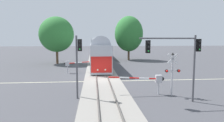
{
  "coord_description": "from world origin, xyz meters",
  "views": [
    {
      "loc": [
        -1.02,
        -24.28,
        5.17
      ],
      "look_at": [
        1.53,
        3.96,
        2.0
      ],
      "focal_mm": 32.88,
      "sensor_mm": 36.0,
      "label": 1
    }
  ],
  "objects_px": {
    "crossing_signal_mast": "(172,70)",
    "traffic_signal_median": "(78,57)",
    "oak_behind_train": "(57,34)",
    "elm_centre_background": "(129,34)",
    "commuter_train": "(97,47)",
    "traffic_signal_near_right": "(179,52)",
    "crossing_gate_far": "(72,63)",
    "crossing_gate_near": "(153,79)"
  },
  "relations": [
    {
      "from": "crossing_gate_far",
      "to": "oak_behind_train",
      "type": "distance_m",
      "value": 13.32
    },
    {
      "from": "commuter_train",
      "to": "crossing_gate_near",
      "type": "xyz_separation_m",
      "value": [
        4.41,
        -38.62,
        -1.31
      ]
    },
    {
      "from": "traffic_signal_median",
      "to": "crossing_gate_near",
      "type": "bearing_deg",
      "value": 6.01
    },
    {
      "from": "commuter_train",
      "to": "crossing_signal_mast",
      "type": "relative_size",
      "value": 16.21
    },
    {
      "from": "traffic_signal_median",
      "to": "crossing_signal_mast",
      "type": "bearing_deg",
      "value": 0.87
    },
    {
      "from": "oak_behind_train",
      "to": "crossing_gate_far",
      "type": "bearing_deg",
      "value": -70.48
    },
    {
      "from": "traffic_signal_near_right",
      "to": "elm_centre_background",
      "type": "distance_m",
      "value": 32.76
    },
    {
      "from": "elm_centre_background",
      "to": "crossing_gate_far",
      "type": "bearing_deg",
      "value": -123.06
    },
    {
      "from": "crossing_gate_near",
      "to": "crossing_signal_mast",
      "type": "distance_m",
      "value": 1.92
    },
    {
      "from": "crossing_signal_mast",
      "to": "crossing_gate_near",
      "type": "bearing_deg",
      "value": 159.32
    },
    {
      "from": "oak_behind_train",
      "to": "elm_centre_background",
      "type": "relative_size",
      "value": 0.92
    },
    {
      "from": "traffic_signal_median",
      "to": "traffic_signal_near_right",
      "type": "relative_size",
      "value": 1.0
    },
    {
      "from": "commuter_train",
      "to": "crossing_gate_far",
      "type": "relative_size",
      "value": 10.58
    },
    {
      "from": "crossing_gate_far",
      "to": "commuter_train",
      "type": "bearing_deg",
      "value": 80.81
    },
    {
      "from": "commuter_train",
      "to": "oak_behind_train",
      "type": "distance_m",
      "value": 16.91
    },
    {
      "from": "crossing_signal_mast",
      "to": "traffic_signal_median",
      "type": "bearing_deg",
      "value": -179.13
    },
    {
      "from": "traffic_signal_median",
      "to": "traffic_signal_near_right",
      "type": "xyz_separation_m",
      "value": [
        8.01,
        -1.72,
        0.48
      ]
    },
    {
      "from": "traffic_signal_near_right",
      "to": "oak_behind_train",
      "type": "distance_m",
      "value": 30.29
    },
    {
      "from": "crossing_gate_far",
      "to": "traffic_signal_near_right",
      "type": "bearing_deg",
      "value": -56.33
    },
    {
      "from": "crossing_gate_far",
      "to": "traffic_signal_median",
      "type": "bearing_deg",
      "value": -81.72
    },
    {
      "from": "traffic_signal_near_right",
      "to": "oak_behind_train",
      "type": "relative_size",
      "value": 0.57
    },
    {
      "from": "crossing_signal_mast",
      "to": "oak_behind_train",
      "type": "relative_size",
      "value": 0.41
    },
    {
      "from": "traffic_signal_median",
      "to": "traffic_signal_near_right",
      "type": "distance_m",
      "value": 8.21
    },
    {
      "from": "commuter_train",
      "to": "crossing_signal_mast",
      "type": "distance_m",
      "value": 39.65
    },
    {
      "from": "crossing_gate_near",
      "to": "elm_centre_background",
      "type": "bearing_deg",
      "value": 84.5
    },
    {
      "from": "crossing_gate_near",
      "to": "crossing_signal_mast",
      "type": "xyz_separation_m",
      "value": [
        1.54,
        -0.58,
        0.98
      ]
    },
    {
      "from": "crossing_gate_far",
      "to": "traffic_signal_median",
      "type": "distance_m",
      "value": 13.51
    },
    {
      "from": "crossing_gate_far",
      "to": "traffic_signal_median",
      "type": "relative_size",
      "value": 1.11
    },
    {
      "from": "elm_centre_background",
      "to": "oak_behind_train",
      "type": "bearing_deg",
      "value": -159.38
    },
    {
      "from": "crossing_signal_mast",
      "to": "oak_behind_train",
      "type": "height_order",
      "value": "oak_behind_train"
    },
    {
      "from": "commuter_train",
      "to": "traffic_signal_near_right",
      "type": "xyz_separation_m",
      "value": [
        5.71,
        -41.04,
        1.36
      ]
    },
    {
      "from": "elm_centre_background",
      "to": "commuter_train",
      "type": "bearing_deg",
      "value": 131.09
    },
    {
      "from": "traffic_signal_near_right",
      "to": "crossing_gate_near",
      "type": "bearing_deg",
      "value": 118.2
    },
    {
      "from": "commuter_train",
      "to": "traffic_signal_near_right",
      "type": "bearing_deg",
      "value": -82.08
    },
    {
      "from": "crossing_signal_mast",
      "to": "elm_centre_background",
      "type": "distance_m",
      "value": 31.07
    },
    {
      "from": "commuter_train",
      "to": "crossing_gate_near",
      "type": "relative_size",
      "value": 12.34
    },
    {
      "from": "crossing_gate_far",
      "to": "traffic_signal_near_right",
      "type": "height_order",
      "value": "traffic_signal_near_right"
    },
    {
      "from": "elm_centre_background",
      "to": "traffic_signal_median",
      "type": "bearing_deg",
      "value": -107.28
    },
    {
      "from": "crossing_gate_near",
      "to": "traffic_signal_near_right",
      "type": "height_order",
      "value": "traffic_signal_near_right"
    },
    {
      "from": "traffic_signal_near_right",
      "to": "elm_centre_background",
      "type": "height_order",
      "value": "elm_centre_background"
    },
    {
      "from": "crossing_gate_near",
      "to": "traffic_signal_median",
      "type": "xyz_separation_m",
      "value": [
        -6.72,
        -0.71,
        2.2
      ]
    },
    {
      "from": "crossing_signal_mast",
      "to": "oak_behind_train",
      "type": "distance_m",
      "value": 28.95
    }
  ]
}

